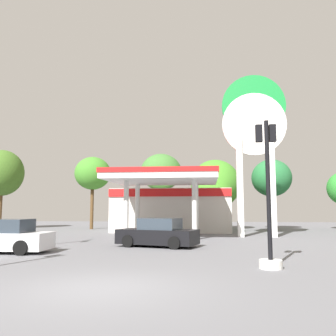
{
  "coord_description": "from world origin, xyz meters",
  "views": [
    {
      "loc": [
        2.52,
        -8.37,
        1.84
      ],
      "look_at": [
        0.36,
        11.73,
        4.19
      ],
      "focal_mm": 38.09,
      "sensor_mm": 36.0,
      "label": 1
    }
  ],
  "objects_px": {
    "car_0": "(4,237)",
    "tree_1": "(93,174)",
    "tree_0": "(2,173)",
    "tree_3": "(215,184)",
    "tree_4": "(272,178)",
    "traffic_signal_0": "(269,211)",
    "station_pole_sign": "(254,133)",
    "car_2": "(158,234)",
    "tree_2": "(161,172)"
  },
  "relations": [
    {
      "from": "car_0",
      "to": "traffic_signal_0",
      "type": "relative_size",
      "value": 0.85
    },
    {
      "from": "car_0",
      "to": "tree_4",
      "type": "bearing_deg",
      "value": 52.58
    },
    {
      "from": "traffic_signal_0",
      "to": "tree_0",
      "type": "bearing_deg",
      "value": 136.51
    },
    {
      "from": "traffic_signal_0",
      "to": "tree_1",
      "type": "relative_size",
      "value": 0.69
    },
    {
      "from": "car_0",
      "to": "tree_1",
      "type": "relative_size",
      "value": 0.59
    },
    {
      "from": "tree_1",
      "to": "traffic_signal_0",
      "type": "bearing_deg",
      "value": -58.84
    },
    {
      "from": "station_pole_sign",
      "to": "car_0",
      "type": "bearing_deg",
      "value": -140.31
    },
    {
      "from": "station_pole_sign",
      "to": "car_2",
      "type": "distance_m",
      "value": 11.03
    },
    {
      "from": "car_0",
      "to": "traffic_signal_0",
      "type": "bearing_deg",
      "value": -15.51
    },
    {
      "from": "tree_3",
      "to": "station_pole_sign",
      "type": "bearing_deg",
      "value": -73.47
    },
    {
      "from": "car_0",
      "to": "tree_2",
      "type": "xyz_separation_m",
      "value": [
        4.42,
        18.63,
        4.69
      ]
    },
    {
      "from": "tree_1",
      "to": "tree_3",
      "type": "xyz_separation_m",
      "value": [
        11.55,
        0.4,
        -1.06
      ]
    },
    {
      "from": "car_0",
      "to": "tree_3",
      "type": "distance_m",
      "value": 21.02
    },
    {
      "from": "car_2",
      "to": "tree_4",
      "type": "height_order",
      "value": "tree_4"
    },
    {
      "from": "car_0",
      "to": "tree_2",
      "type": "height_order",
      "value": "tree_2"
    },
    {
      "from": "station_pole_sign",
      "to": "tree_0",
      "type": "xyz_separation_m",
      "value": [
        -22.83,
        7.44,
        -1.78
      ]
    },
    {
      "from": "station_pole_sign",
      "to": "tree_4",
      "type": "xyz_separation_m",
      "value": [
        2.72,
        9.29,
        -2.35
      ]
    },
    {
      "from": "traffic_signal_0",
      "to": "tree_4",
      "type": "relative_size",
      "value": 0.73
    },
    {
      "from": "station_pole_sign",
      "to": "traffic_signal_0",
      "type": "relative_size",
      "value": 2.37
    },
    {
      "from": "tree_0",
      "to": "tree_1",
      "type": "distance_m",
      "value": 8.79
    },
    {
      "from": "car_2",
      "to": "tree_0",
      "type": "relative_size",
      "value": 0.56
    },
    {
      "from": "station_pole_sign",
      "to": "tree_4",
      "type": "relative_size",
      "value": 1.73
    },
    {
      "from": "car_0",
      "to": "tree_1",
      "type": "distance_m",
      "value": 18.71
    },
    {
      "from": "traffic_signal_0",
      "to": "tree_3",
      "type": "distance_m",
      "value": 21.54
    },
    {
      "from": "car_0",
      "to": "tree_3",
      "type": "relative_size",
      "value": 0.63
    },
    {
      "from": "traffic_signal_0",
      "to": "tree_0",
      "type": "height_order",
      "value": "tree_0"
    },
    {
      "from": "tree_4",
      "to": "tree_0",
      "type": "bearing_deg",
      "value": -175.85
    },
    {
      "from": "tree_0",
      "to": "tree_1",
      "type": "bearing_deg",
      "value": 4.06
    },
    {
      "from": "traffic_signal_0",
      "to": "tree_4",
      "type": "xyz_separation_m",
      "value": [
        4.1,
        22.21,
        2.93
      ]
    },
    {
      "from": "tree_4",
      "to": "car_0",
      "type": "bearing_deg",
      "value": -127.42
    },
    {
      "from": "tree_3",
      "to": "car_0",
      "type": "bearing_deg",
      "value": -117.27
    },
    {
      "from": "station_pole_sign",
      "to": "tree_2",
      "type": "bearing_deg",
      "value": 131.25
    },
    {
      "from": "traffic_signal_0",
      "to": "tree_1",
      "type": "distance_m",
      "value": 24.75
    },
    {
      "from": "car_2",
      "to": "tree_1",
      "type": "height_order",
      "value": "tree_1"
    },
    {
      "from": "tree_1",
      "to": "station_pole_sign",
      "type": "bearing_deg",
      "value": -29.82
    },
    {
      "from": "tree_0",
      "to": "tree_4",
      "type": "bearing_deg",
      "value": 4.15
    },
    {
      "from": "station_pole_sign",
      "to": "tree_1",
      "type": "relative_size",
      "value": 1.65
    },
    {
      "from": "tree_2",
      "to": "tree_3",
      "type": "xyz_separation_m",
      "value": [
        5.08,
        -0.2,
        -1.2
      ]
    },
    {
      "from": "car_2",
      "to": "tree_4",
      "type": "xyz_separation_m",
      "value": [
        8.49,
        16.14,
        4.08
      ]
    },
    {
      "from": "car_2",
      "to": "tree_0",
      "type": "height_order",
      "value": "tree_0"
    },
    {
      "from": "station_pole_sign",
      "to": "tree_0",
      "type": "bearing_deg",
      "value": 161.96
    },
    {
      "from": "tree_4",
      "to": "tree_1",
      "type": "bearing_deg",
      "value": -175.8
    },
    {
      "from": "tree_2",
      "to": "car_0",
      "type": "bearing_deg",
      "value": -103.34
    },
    {
      "from": "tree_3",
      "to": "tree_4",
      "type": "xyz_separation_m",
      "value": [
        5.23,
        0.83,
        0.58
      ]
    },
    {
      "from": "car_2",
      "to": "tree_2",
      "type": "distance_m",
      "value": 16.31
    },
    {
      "from": "tree_3",
      "to": "tree_4",
      "type": "height_order",
      "value": "tree_4"
    },
    {
      "from": "tree_0",
      "to": "tree_3",
      "type": "relative_size",
      "value": 1.17
    },
    {
      "from": "tree_1",
      "to": "tree_4",
      "type": "distance_m",
      "value": 16.83
    },
    {
      "from": "tree_1",
      "to": "tree_3",
      "type": "bearing_deg",
      "value": 1.99
    },
    {
      "from": "car_2",
      "to": "tree_3",
      "type": "bearing_deg",
      "value": 77.99
    }
  ]
}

